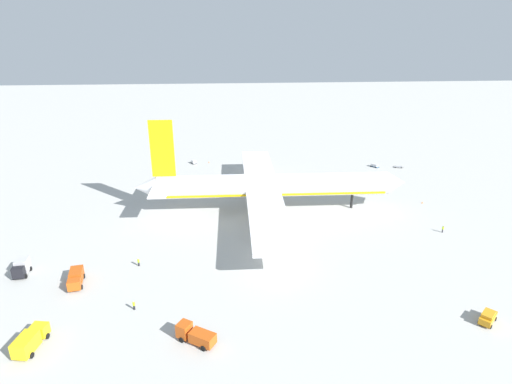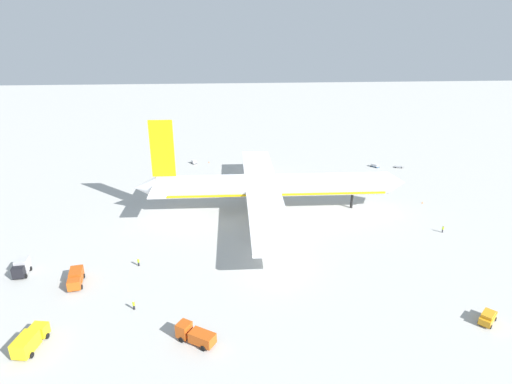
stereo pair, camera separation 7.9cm
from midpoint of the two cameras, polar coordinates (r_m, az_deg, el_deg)
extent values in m
plane|color=#B2B2AD|center=(113.20, 2.41, -2.42)|extent=(600.00, 600.00, 0.00)
cylinder|color=white|center=(110.56, 2.46, 0.96)|extent=(61.45, 7.70, 6.18)
cone|color=white|center=(118.51, 18.62, 1.24)|extent=(5.10, 6.18, 6.06)
cone|color=white|center=(112.36, -14.93, 0.58)|extent=(6.33, 6.03, 5.87)
cube|color=#E5B20C|center=(108.32, -12.79, 5.81)|extent=(6.01, 0.65, 14.67)
cube|color=white|center=(116.61, -12.24, 2.21)|extent=(4.64, 10.06, 0.36)
cube|color=white|center=(105.64, -13.14, 0.14)|extent=(4.64, 10.06, 0.36)
cube|color=white|center=(128.96, 0.24, 3.52)|extent=(9.81, 32.93, 0.70)
cylinder|color=slate|center=(125.12, 0.83, 1.83)|extent=(4.88, 4.09, 3.97)
cube|color=white|center=(92.73, 1.76, -3.76)|extent=(9.81, 32.93, 0.70)
cylinder|color=slate|center=(98.23, 2.08, -3.77)|extent=(5.61, 4.10, 3.96)
cylinder|color=black|center=(116.47, 12.99, -1.20)|extent=(0.70, 0.70, 4.02)
cylinder|color=black|center=(116.86, 0.68, -0.56)|extent=(0.70, 0.70, 4.02)
cylinder|color=black|center=(107.49, 1.06, -2.56)|extent=(0.70, 0.70, 4.02)
cube|color=#E5B20C|center=(111.15, 2.45, 0.14)|extent=(58.99, 7.33, 0.50)
cube|color=#BF4C14|center=(85.94, -23.72, -11.54)|extent=(2.59, 2.21, 1.82)
cube|color=#BF4C14|center=(88.67, -23.47, -10.37)|extent=(2.94, 4.13, 2.01)
cube|color=black|center=(85.17, -23.82, -11.51)|extent=(1.92, 0.43, 0.80)
cylinder|color=black|center=(86.36, -22.85, -11.94)|extent=(0.46, 0.94, 0.90)
cylinder|color=black|center=(86.77, -24.38, -12.03)|extent=(0.46, 0.94, 0.90)
cylinder|color=black|center=(89.65, -22.58, -10.61)|extent=(0.46, 0.94, 0.90)
cylinder|color=black|center=(90.05, -24.05, -10.71)|extent=(0.46, 0.94, 0.90)
cube|color=black|center=(94.25, -29.86, -9.56)|extent=(2.29, 1.54, 2.17)
cube|color=#B2B2B7|center=(96.13, -29.43, -8.72)|extent=(2.42, 2.97, 2.62)
cube|color=black|center=(93.62, -30.01, -9.41)|extent=(1.83, 0.24, 0.95)
cylinder|color=black|center=(94.48, -29.08, -10.08)|extent=(0.38, 0.92, 0.90)
cylinder|color=black|center=(95.26, -30.34, -10.08)|extent=(0.38, 0.92, 0.90)
cylinder|color=black|center=(96.83, -28.57, -9.22)|extent=(0.38, 0.92, 0.90)
cylinder|color=black|center=(97.59, -29.79, -9.23)|extent=(0.38, 0.92, 0.90)
cube|color=#BF4C14|center=(69.46, -9.85, -18.11)|extent=(2.75, 2.83, 2.29)
cube|color=#BF4C14|center=(68.02, -7.40, -19.25)|extent=(4.47, 3.91, 1.70)
cube|color=black|center=(69.44, -10.35, -17.56)|extent=(1.03, 1.57, 1.01)
cylinder|color=black|center=(69.46, -10.22, -19.36)|extent=(0.92, 0.73, 0.90)
cylinder|color=black|center=(70.74, -9.12, -18.41)|extent=(0.92, 0.73, 0.90)
cylinder|color=black|center=(67.55, -7.29, -20.54)|extent=(0.92, 0.73, 0.90)
cylinder|color=black|center=(68.87, -6.23, -19.52)|extent=(0.92, 0.73, 0.90)
cube|color=yellow|center=(76.77, -27.61, -16.44)|extent=(2.71, 2.35, 1.88)
cube|color=yellow|center=(74.39, -29.10, -17.82)|extent=(3.08, 4.41, 2.36)
cube|color=black|center=(76.95, -27.40, -15.87)|extent=(2.01, 0.43, 0.83)
cylinder|color=black|center=(77.79, -28.35, -16.92)|extent=(0.45, 0.94, 0.90)
cylinder|color=black|center=(76.58, -26.77, -17.25)|extent=(0.45, 0.94, 0.90)
cylinder|color=black|center=(75.20, -30.10, -18.72)|extent=(0.45, 0.94, 0.90)
cylinder|color=black|center=(73.95, -28.48, -19.12)|extent=(0.45, 0.94, 0.90)
cube|color=orange|center=(81.62, 29.22, -14.83)|extent=(4.25, 4.11, 1.10)
cube|color=orange|center=(81.00, 29.28, -14.42)|extent=(3.04, 2.98, 0.55)
cylinder|color=black|center=(83.15, 28.77, -14.50)|extent=(0.62, 0.59, 0.64)
cylinder|color=black|center=(82.92, 30.02, -14.87)|extent=(0.62, 0.59, 0.64)
cylinder|color=black|center=(80.93, 28.24, -15.43)|extent=(0.62, 0.59, 0.64)
cylinder|color=black|center=(80.70, 29.54, -15.81)|extent=(0.62, 0.59, 0.64)
cube|color=#26598C|center=(154.70, 15.96, 3.41)|extent=(2.85, 3.14, 0.15)
cylinder|color=#333338|center=(153.83, 16.50, 3.26)|extent=(0.42, 0.53, 0.08)
cube|color=silver|center=(154.56, 15.98, 3.59)|extent=(2.46, 2.69, 0.83)
cylinder|color=black|center=(154.75, 16.44, 3.34)|extent=(0.34, 0.39, 0.40)
cylinder|color=black|center=(153.60, 16.15, 3.24)|extent=(0.34, 0.39, 0.40)
cylinder|color=black|center=(155.84, 15.76, 3.53)|extent=(0.34, 0.39, 0.40)
cylinder|color=black|center=(154.70, 15.48, 3.44)|extent=(0.34, 0.39, 0.40)
cube|color=gray|center=(156.67, 18.93, 3.30)|extent=(3.03, 2.10, 0.15)
cylinder|color=#333338|center=(156.91, 19.54, 3.25)|extent=(0.60, 0.24, 0.08)
cylinder|color=black|center=(157.50, 19.28, 3.32)|extent=(0.42, 0.23, 0.40)
cylinder|color=black|center=(156.18, 19.34, 3.16)|extent=(0.42, 0.23, 0.40)
cylinder|color=black|center=(157.21, 18.53, 3.38)|extent=(0.42, 0.23, 0.40)
cylinder|color=black|center=(155.88, 18.58, 3.22)|extent=(0.42, 0.23, 0.40)
cube|color=#595B60|center=(154.44, -8.55, 3.98)|extent=(2.31, 2.74, 0.15)
cylinder|color=#333338|center=(155.75, -8.77, 4.11)|extent=(0.34, 0.57, 0.08)
cube|color=silver|center=(154.28, -8.56, 4.17)|extent=(2.02, 2.34, 0.93)
cylinder|color=black|center=(155.00, -8.92, 3.99)|extent=(0.29, 0.41, 0.40)
cylinder|color=black|center=(155.51, -8.44, 4.08)|extent=(0.29, 0.41, 0.40)
cylinder|color=black|center=(153.41, -8.66, 3.83)|extent=(0.29, 0.41, 0.40)
cylinder|color=black|center=(153.93, -8.18, 3.91)|extent=(0.29, 0.41, 0.40)
cylinder|color=#3F3F47|center=(110.02, 24.23, -4.88)|extent=(0.43, 0.43, 0.84)
cylinder|color=#B2F219|center=(109.73, 24.28, -4.53)|extent=(0.54, 0.54, 0.63)
sphere|color=#8C6647|center=(109.55, 24.32, -4.33)|extent=(0.23, 0.23, 0.23)
cylinder|color=black|center=(77.85, -16.41, -14.96)|extent=(0.44, 0.44, 0.86)
cylinder|color=#B2F219|center=(77.42, -16.47, -14.51)|extent=(0.55, 0.55, 0.64)
sphere|color=beige|center=(77.17, -16.51, -14.24)|extent=(0.23, 0.23, 0.23)
cylinder|color=black|center=(90.27, -15.83, -9.48)|extent=(0.43, 0.43, 0.86)
cylinder|color=#B2F219|center=(89.90, -15.88, -9.07)|extent=(0.53, 0.53, 0.65)
sphere|color=beige|center=(89.69, -15.90, -8.82)|extent=(0.23, 0.23, 0.23)
cone|color=orange|center=(126.12, 21.85, -1.33)|extent=(0.36, 0.36, 0.55)
cone|color=orange|center=(154.50, -6.51, 4.09)|extent=(0.36, 0.36, 0.55)
cone|color=orange|center=(137.07, 17.26, 1.01)|extent=(0.36, 0.36, 0.55)
camera|label=1|loc=(0.04, -90.02, -0.01)|focal=29.12mm
camera|label=2|loc=(0.04, 89.98, 0.01)|focal=29.12mm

